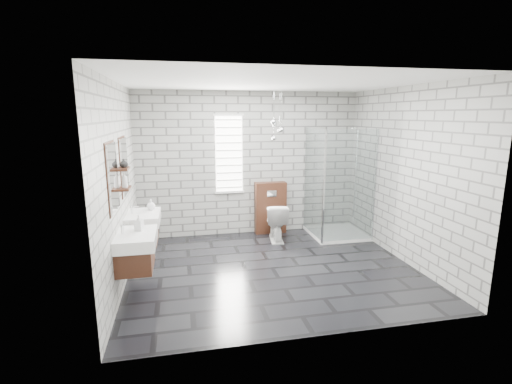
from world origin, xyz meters
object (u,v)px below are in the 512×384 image
object	(u,v)px
shower_enclosure	(335,211)
vanity_left	(133,241)
vanity_right	(141,219)
toilet	(276,222)
cistern_panel	(270,208)

from	to	relation	value
shower_enclosure	vanity_left	bearing A→B (deg)	-153.07
vanity_right	toilet	size ratio (longest dim) A/B	2.28
vanity_right	vanity_left	bearing A→B (deg)	-90.00
toilet	vanity_left	bearing A→B (deg)	45.98
vanity_left	vanity_right	distance (m)	0.97
vanity_right	shower_enclosure	world-z (taller)	shower_enclosure
vanity_right	shower_enclosure	xyz separation A→B (m)	(3.41, 0.76, -0.25)
vanity_left	cistern_panel	world-z (taller)	vanity_left
vanity_right	cistern_panel	bearing A→B (deg)	29.17
vanity_right	toilet	xyz separation A→B (m)	(2.29, 0.84, -0.41)
vanity_left	toilet	size ratio (longest dim) A/B	2.28
toilet	cistern_panel	bearing A→B (deg)	-82.29
vanity_right	toilet	distance (m)	2.47
vanity_left	toilet	xyz separation A→B (m)	(2.29, 1.81, -0.41)
vanity_left	shower_enclosure	world-z (taller)	shower_enclosure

